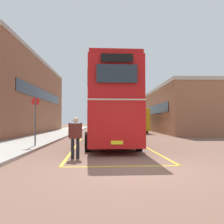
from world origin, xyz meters
The scene contains 9 objects.
ground_plane centered at (0.00, 14.40, 0.00)m, with size 135.60×135.60×0.00m, color brown.
sidewalk_left centered at (-6.50, 16.80, 0.07)m, with size 4.00×57.60×0.14m, color #A39E93.
brick_building_left centered at (-11.46, 20.67, 4.22)m, with size 6.84×23.59×8.43m.
depot_building_right centered at (8.94, 23.86, 2.86)m, with size 7.01×17.83×5.72m.
double_decker_bus centered at (-0.69, 8.02, 2.51)m, with size 3.22×10.85×4.75m.
single_deck_bus centered at (2.38, 24.10, 1.64)m, with size 3.49×8.84×3.02m.
pedestrian_boarding centered at (-2.20, 2.35, 0.99)m, with size 0.55×0.36×1.71m.
bus_stop_sign centered at (-4.95, 6.24, 1.78)m, with size 0.43×0.15×2.73m.
bay_marking_yellow centered at (-0.65, 6.04, 0.00)m, with size 4.79×12.93×0.01m.
Camera 1 is at (-0.94, -7.96, 1.61)m, focal length 39.78 mm.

